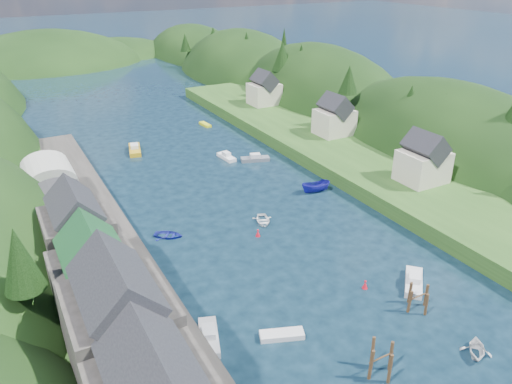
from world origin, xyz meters
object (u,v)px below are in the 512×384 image
piling_cluster_far (418,300)px  channel_buoy_near (365,285)px  piling_cluster_near (381,363)px  channel_buoy_far (258,233)px

piling_cluster_far → channel_buoy_near: piling_cluster_far is taller
piling_cluster_near → channel_buoy_far: 27.73m
piling_cluster_near → piling_cluster_far: size_ratio=1.18×
piling_cluster_near → channel_buoy_far: piling_cluster_near is taller
piling_cluster_near → piling_cluster_far: piling_cluster_near is taller
channel_buoy_near → channel_buoy_far: 17.34m
piling_cluster_near → channel_buoy_far: (2.38, 27.62, -0.92)m
piling_cluster_far → channel_buoy_near: bearing=114.1°
channel_buoy_near → piling_cluster_near: bearing=-124.2°
channel_buoy_far → channel_buoy_near: bearing=-72.8°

